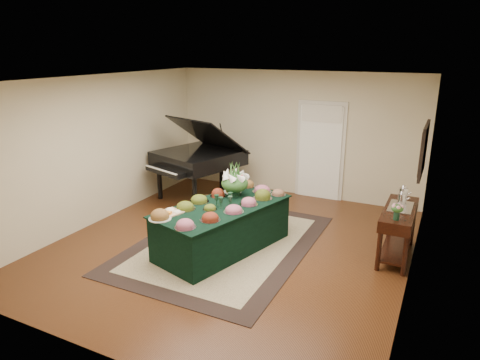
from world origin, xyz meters
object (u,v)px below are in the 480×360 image
at_px(buffet_table, 223,227).
at_px(grand_piano, 198,158).
at_px(mahogany_sideboard, 399,220).
at_px(floral_centerpiece, 235,180).

height_order(buffet_table, grand_piano, grand_piano).
relative_size(buffet_table, mahogany_sideboard, 1.85).
bearing_deg(floral_centerpiece, mahogany_sideboard, 9.84).
height_order(grand_piano, mahogany_sideboard, grand_piano).
distance_m(floral_centerpiece, grand_piano, 2.19).
distance_m(grand_piano, mahogany_sideboard, 4.34).
bearing_deg(grand_piano, buffet_table, -49.99).
bearing_deg(floral_centerpiece, grand_piano, 137.83).
bearing_deg(buffet_table, floral_centerpiece, 94.22).
height_order(buffet_table, floral_centerpiece, floral_centerpiece).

